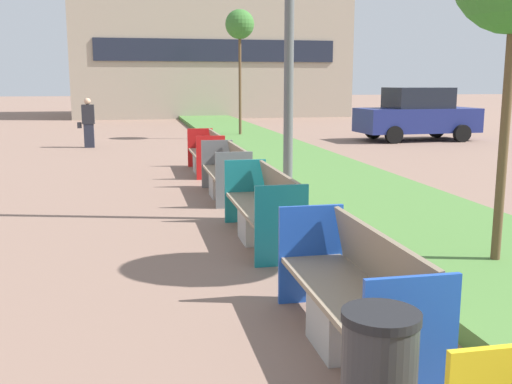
# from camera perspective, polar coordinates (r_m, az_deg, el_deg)

# --- Properties ---
(planter_grass_strip) EXTENTS (2.80, 120.00, 0.18)m
(planter_grass_strip) POSITION_cam_1_polar(r_m,az_deg,el_deg) (10.94, 9.53, -0.12)
(planter_grass_strip) COLOR #4C7A38
(planter_grass_strip) RESTS_ON ground
(building_backdrop) EXTENTS (15.82, 8.54, 6.80)m
(building_backdrop) POSITION_cam_1_polar(r_m,az_deg,el_deg) (38.08, -4.59, 12.48)
(building_backdrop) COLOR tan
(building_backdrop) RESTS_ON ground
(bench_blue_frame) EXTENTS (0.65, 2.13, 0.94)m
(bench_blue_frame) POSITION_cam_1_polar(r_m,az_deg,el_deg) (4.82, 9.28, -10.44)
(bench_blue_frame) COLOR #ADA8A0
(bench_blue_frame) RESTS_ON ground
(bench_teal_frame) EXTENTS (0.65, 2.27, 0.94)m
(bench_teal_frame) POSITION_cam_1_polar(r_m,az_deg,el_deg) (7.87, 0.75, -2.03)
(bench_teal_frame) COLOR #ADA8A0
(bench_teal_frame) RESTS_ON ground
(bench_grey_frame) EXTENTS (0.65, 2.06, 0.94)m
(bench_grey_frame) POSITION_cam_1_polar(r_m,az_deg,el_deg) (10.90, -2.79, 1.46)
(bench_grey_frame) COLOR #ADA8A0
(bench_grey_frame) RESTS_ON ground
(bench_red_frame) EXTENTS (0.65, 2.08, 0.94)m
(bench_red_frame) POSITION_cam_1_polar(r_m,az_deg,el_deg) (13.86, -4.71, 3.38)
(bench_red_frame) COLOR #ADA8A0
(bench_red_frame) RESTS_ON ground
(sapling_tree_far) EXTENTS (1.03, 1.03, 4.56)m
(sapling_tree_far) POSITION_cam_1_polar(r_m,az_deg,el_deg) (21.84, -1.56, 15.50)
(sapling_tree_far) COLOR brown
(sapling_tree_far) RESTS_ON ground
(pedestrian_walking) EXTENTS (0.53, 0.24, 1.56)m
(pedestrian_walking) POSITION_cam_1_polar(r_m,az_deg,el_deg) (19.74, -15.69, 6.36)
(pedestrian_walking) COLOR #232633
(pedestrian_walking) RESTS_ON ground
(parked_car_distant) EXTENTS (4.28, 2.00, 1.86)m
(parked_car_distant) POSITION_cam_1_polar(r_m,az_deg,el_deg) (22.10, 15.10, 7.13)
(parked_car_distant) COLOR navy
(parked_car_distant) RESTS_ON ground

